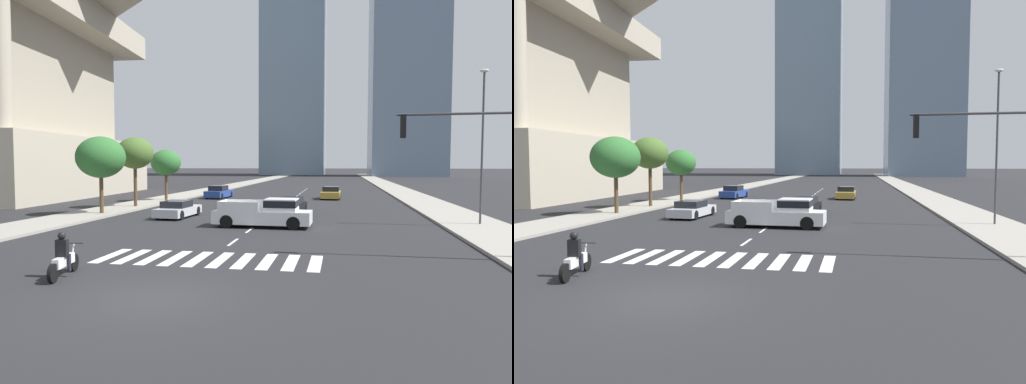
# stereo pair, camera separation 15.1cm
# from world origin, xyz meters

# --- Properties ---
(ground_plane) EXTENTS (800.00, 800.00, 0.00)m
(ground_plane) POSITION_xyz_m (0.00, 0.00, 0.00)
(ground_plane) COLOR #232326
(sidewalk_east) EXTENTS (4.00, 260.00, 0.15)m
(sidewalk_east) POSITION_xyz_m (12.72, 30.00, 0.07)
(sidewalk_east) COLOR gray
(sidewalk_east) RESTS_ON ground
(sidewalk_west) EXTENTS (4.00, 260.00, 0.15)m
(sidewalk_west) POSITION_xyz_m (-12.72, 30.00, 0.07)
(sidewalk_west) COLOR gray
(sidewalk_west) RESTS_ON ground
(crosswalk_near) EXTENTS (8.55, 2.90, 0.01)m
(crosswalk_near) POSITION_xyz_m (-0.00, 5.27, 0.00)
(crosswalk_near) COLOR silver
(crosswalk_near) RESTS_ON ground
(lane_divider_center) EXTENTS (0.14, 50.00, 0.01)m
(lane_divider_center) POSITION_xyz_m (0.00, 33.27, 0.00)
(lane_divider_center) COLOR silver
(lane_divider_center) RESTS_ON ground
(motorcycle_lead) EXTENTS (0.74, 2.21, 1.49)m
(motorcycle_lead) POSITION_xyz_m (-3.86, 1.75, 0.58)
(motorcycle_lead) COLOR black
(motorcycle_lead) RESTS_ON ground
(pickup_truck) EXTENTS (5.67, 2.15, 1.67)m
(pickup_truck) POSITION_xyz_m (0.77, 14.64, 0.81)
(pickup_truck) COLOR silver
(pickup_truck) RESTS_ON ground
(sedan_blue_0) EXTENTS (2.15, 4.83, 1.36)m
(sedan_blue_0) POSITION_xyz_m (-7.97, 36.68, 0.62)
(sedan_blue_0) COLOR navy
(sedan_blue_0) RESTS_ON ground
(sedan_silver_1) EXTENTS (2.08, 4.50, 1.17)m
(sedan_silver_1) POSITION_xyz_m (-6.04, 18.49, 0.55)
(sedan_silver_1) COLOR #B7BABF
(sedan_silver_1) RESTS_ON ground
(sedan_black_2) EXTENTS (2.11, 4.75, 1.28)m
(sedan_black_2) POSITION_xyz_m (1.40, 21.42, 0.60)
(sedan_black_2) COLOR black
(sedan_black_2) RESTS_ON ground
(sedan_gold_3) EXTENTS (2.06, 4.32, 1.31)m
(sedan_gold_3) POSITION_xyz_m (3.94, 37.45, 0.60)
(sedan_gold_3) COLOR #B28E38
(sedan_gold_3) RESTS_ON ground
(traffic_signal_near) EXTENTS (5.08, 0.28, 5.81)m
(traffic_signal_near) POSITION_xyz_m (10.02, 7.11, 4.16)
(traffic_signal_near) COLOR #333335
(traffic_signal_near) RESTS_ON sidewalk_east
(street_lamp_east) EXTENTS (0.50, 0.24, 8.98)m
(street_lamp_east) POSITION_xyz_m (13.02, 17.28, 5.25)
(street_lamp_east) COLOR #3F3F42
(street_lamp_east) RESTS_ON sidewalk_east
(street_tree_nearest) EXTENTS (3.48, 3.48, 5.48)m
(street_tree_nearest) POSITION_xyz_m (-11.92, 18.90, 4.13)
(street_tree_nearest) COLOR #4C3823
(street_tree_nearest) RESTS_ON sidewalk_west
(street_tree_second) EXTENTS (3.07, 3.07, 5.73)m
(street_tree_second) POSITION_xyz_m (-11.92, 24.49, 4.55)
(street_tree_second) COLOR #4C3823
(street_tree_second) RESTS_ON sidewalk_west
(street_tree_third) EXTENTS (2.94, 2.94, 4.92)m
(street_tree_third) POSITION_xyz_m (-11.92, 31.41, 3.79)
(street_tree_third) COLOR #4C3823
(street_tree_third) RESTS_ON sidewalk_west
(office_tower_left_skyline) EXTENTS (21.85, 21.42, 81.37)m
(office_tower_left_skyline) POSITION_xyz_m (-11.71, 154.99, 36.98)
(office_tower_left_skyline) COLOR #7A93A8
(office_tower_left_skyline) RESTS_ON ground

